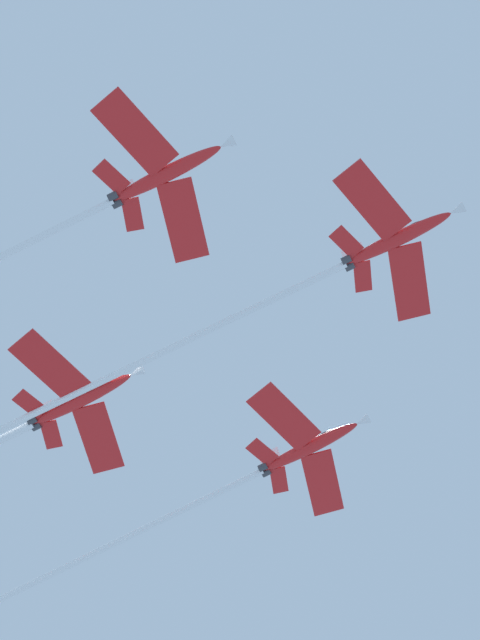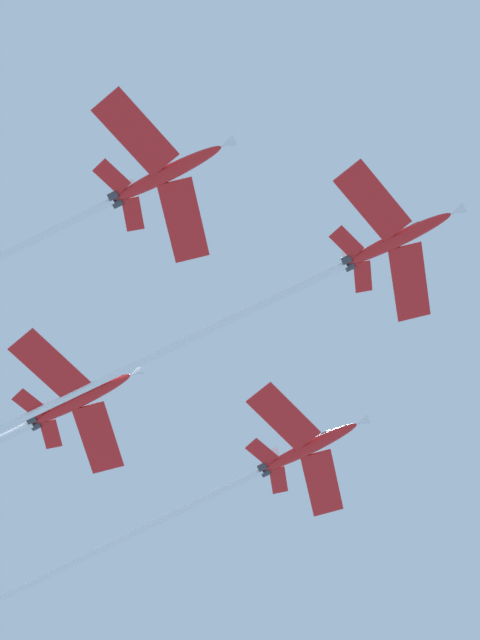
{
  "view_description": "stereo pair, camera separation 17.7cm",
  "coord_description": "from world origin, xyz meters",
  "views": [
    {
      "loc": [
        -48.96,
        32.4,
        1.81
      ],
      "look_at": [
        17.26,
        14.23,
        110.54
      ],
      "focal_mm": 68.05,
      "sensor_mm": 36.0,
      "label": 1
    },
    {
      "loc": [
        -48.91,
        32.57,
        1.81
      ],
      "look_at": [
        17.26,
        14.23,
        110.54
      ],
      "focal_mm": 68.05,
      "sensor_mm": 36.0,
      "label": 2
    }
  ],
  "objects": [
    {
      "name": "jet_lead",
      "position": [
        10.93,
        8.01,
        111.48
      ],
      "size": [
        39.46,
        43.8,
        9.69
      ],
      "color": "red"
    },
    {
      "name": "jet_left_wing",
      "position": [
        36.92,
        8.22,
        109.09
      ],
      "size": [
        38.11,
        41.29,
        9.79
      ],
      "color": "red"
    },
    {
      "name": "jet_right_wing",
      "position": [
        9.06,
        32.88,
        109.71
      ],
      "size": [
        39.29,
        43.88,
        10.33
      ],
      "color": "red"
    },
    {
      "name": "jet_slot",
      "position": [
        36.16,
        35.87,
        106.17
      ],
      "size": [
        35.7,
        39.09,
        9.5
      ],
      "color": "red"
    }
  ]
}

